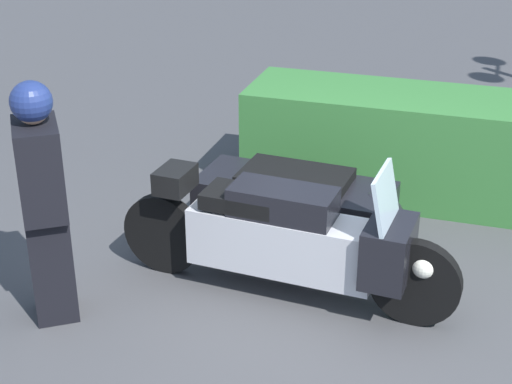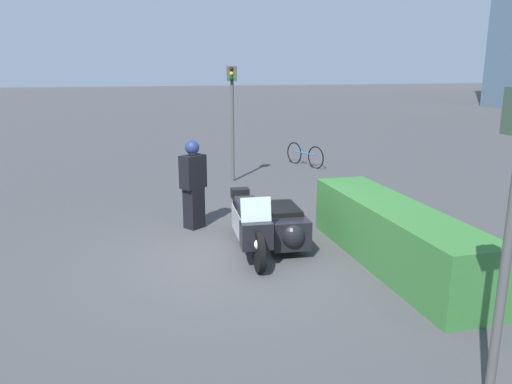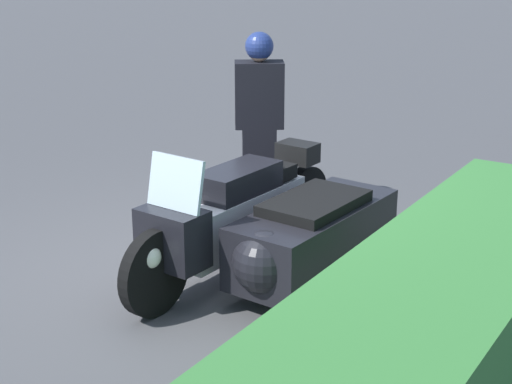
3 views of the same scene
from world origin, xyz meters
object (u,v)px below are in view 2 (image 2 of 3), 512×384
officer_rider (193,182)px  bicycle_parked (305,155)px  traffic_light_far (232,106)px  traffic_light_near (511,203)px  police_motorcycle (269,224)px  hedge_bush_curbside (393,235)px

officer_rider → bicycle_parked: size_ratio=1.05×
officer_rider → traffic_light_far: (-3.98, 1.66, 1.18)m
traffic_light_near → police_motorcycle: bearing=9.8°
police_motorcycle → traffic_light_far: bearing=178.4°
bicycle_parked → traffic_light_near: bearing=-32.6°
police_motorcycle → traffic_light_near: 4.94m
traffic_light_far → bicycle_parked: traffic_light_far is taller
hedge_bush_curbside → bicycle_parked: 8.59m
officer_rider → bicycle_parked: 7.22m
traffic_light_near → traffic_light_far: size_ratio=0.94×
police_motorcycle → bicycle_parked: (-7.22, 3.33, -0.11)m
bicycle_parked → police_motorcycle: bearing=-45.7°
hedge_bush_curbside → traffic_light_near: 3.81m
officer_rider → traffic_light_far: bearing=-57.5°
hedge_bush_curbside → bicycle_parked: hedge_bush_curbside is taller
police_motorcycle → traffic_light_near: bearing=14.9°
police_motorcycle → hedge_bush_curbside: size_ratio=0.62×
hedge_bush_curbside → police_motorcycle: bearing=-124.6°
officer_rider → hedge_bush_curbside: (2.79, 2.91, -0.44)m
officer_rider → traffic_light_near: bearing=163.3°
traffic_light_far → bicycle_parked: (-1.68, 2.80, -1.77)m
traffic_light_far → bicycle_parked: bearing=138.0°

